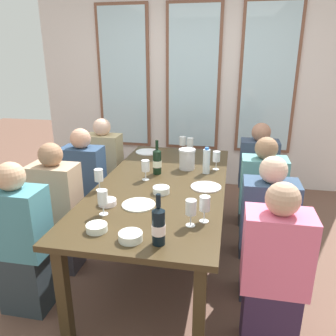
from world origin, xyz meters
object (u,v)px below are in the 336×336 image
wine_glass_7 (145,166)px  seated_person_0 (85,187)px  metal_pitcher (187,159)px  seated_person_1 (261,202)px  tasting_bowl_1 (131,237)px  seated_person_4 (57,212)px  tasting_bowl_3 (97,228)px  white_plate_2 (139,205)px  wine_glass_6 (183,142)px  seated_person_7 (257,178)px  tasting_bowl_2 (161,190)px  wine_glass_4 (190,143)px  water_bottle (206,161)px  seated_person_6 (105,170)px  wine_glass_0 (216,157)px  wine_glass_1 (99,176)px  dining_table (163,190)px  seated_person_3 (274,275)px  wine_glass_5 (191,209)px  seated_person_5 (266,234)px  seated_person_2 (21,243)px  wine_bottle_0 (159,226)px  wine_glass_3 (103,198)px  tasting_bowl_0 (107,202)px  wine_bottle_1 (157,161)px  white_plate_0 (206,187)px  white_plate_1 (147,152)px  wine_glass_2 (205,204)px

wine_glass_7 → seated_person_0: 0.79m
metal_pitcher → seated_person_1: bearing=-12.4°
tasting_bowl_1 → seated_person_4: 1.09m
tasting_bowl_3 → white_plate_2: bearing=69.4°
wine_glass_6 → seated_person_7: (0.81, -0.09, -0.33)m
tasting_bowl_2 → seated_person_1: 0.95m
wine_glass_4 → seated_person_1: 1.03m
tasting_bowl_1 → seated_person_7: 1.97m
water_bottle → seated_person_6: (-1.17, 0.49, -0.33)m
white_plate_2 → water_bottle: 0.88m
wine_glass_0 → seated_person_0: 1.30m
wine_glass_1 → seated_person_6: (-0.38, 1.04, -0.34)m
dining_table → metal_pitcher: bearing=69.2°
water_bottle → seated_person_3: (0.50, -1.11, -0.33)m
wine_glass_5 → water_bottle: bearing=89.2°
tasting_bowl_2 → seated_person_3: 1.02m
white_plate_2 → seated_person_5: seated_person_5 is taller
water_bottle → seated_person_1: size_ratio=0.22×
seated_person_0 → seated_person_2: bearing=-90.0°
wine_bottle_0 → wine_glass_7: 1.02m
tasting_bowl_1 → seated_person_6: seated_person_6 is taller
metal_pitcher → wine_glass_3: 1.12m
white_plate_2 → tasting_bowl_0: size_ratio=1.86×
seated_person_0 → wine_glass_3: bearing=-58.0°
wine_glass_3 → seated_person_4: size_ratio=0.16×
tasting_bowl_2 → seated_person_5: size_ratio=0.12×
metal_pitcher → seated_person_4: bearing=-145.9°
seated_person_1 → tasting_bowl_1: bearing=-125.3°
wine_bottle_1 → wine_glass_5: size_ratio=1.76×
tasting_bowl_2 → seated_person_2: size_ratio=0.12×
wine_glass_1 → wine_glass_7: 0.42m
tasting_bowl_1 → wine_glass_3: 0.40m
seated_person_3 → wine_glass_0: bearing=108.7°
wine_glass_5 → tasting_bowl_0: bearing=163.0°
seated_person_2 → seated_person_7: bearing=44.2°
wine_glass_1 → seated_person_2: bearing=-126.4°
dining_table → seated_person_1: seated_person_1 is taller
wine_glass_7 → seated_person_0: seated_person_0 is taller
white_plate_0 → wine_glass_7: wine_glass_7 is taller
seated_person_5 → wine_bottle_0: bearing=-137.1°
seated_person_1 → white_plate_1: bearing=152.5°
wine_glass_1 → wine_glass_2: 0.93m
wine_bottle_0 → tasting_bowl_0: wine_bottle_0 is taller
wine_glass_4 → white_plate_1: bearing=-175.4°
wine_bottle_1 → wine_glass_3: 0.87m
dining_table → seated_person_4: (-0.83, -0.27, -0.14)m
seated_person_5 → seated_person_7: 1.17m
metal_pitcher → wine_glass_2: size_ratio=1.09×
seated_person_0 → seated_person_2: (0.00, -1.03, 0.00)m
water_bottle → wine_glass_1: size_ratio=1.38×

